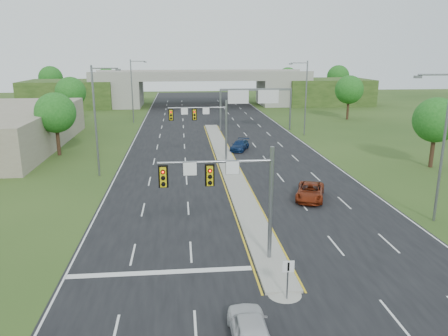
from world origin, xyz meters
TOP-DOWN VIEW (x-y plane):
  - ground at (0.00, 0.00)m, footprint 240.00×240.00m
  - road at (0.00, 35.00)m, footprint 24.00×160.00m
  - median at (0.00, 23.00)m, footprint 2.00×54.00m
  - median_nose at (0.00, -4.00)m, footprint 2.00×2.00m
  - lane_markings at (-0.60, 28.91)m, footprint 23.72×160.00m
  - signal_mast_near at (-2.26, -0.07)m, footprint 6.62×0.60m
  - signal_mast_far at (-2.26, 24.93)m, footprint 6.62×0.60m
  - keep_right_sign at (0.00, -4.53)m, footprint 0.60×0.13m
  - sign_gantry at (6.68, 44.92)m, footprint 11.58×0.44m
  - overpass at (0.00, 80.00)m, footprint 80.00×14.00m
  - lightpole_l_mid at (-13.30, 20.00)m, footprint 2.85×0.25m
  - lightpole_l_far at (-13.30, 55.00)m, footprint 2.85×0.25m
  - lightpole_r_near at (13.30, 5.00)m, footprint 2.85×0.25m
  - lightpole_r_far at (13.30, 40.00)m, footprint 2.85×0.25m
  - tree_l_near at (-20.00, 30.00)m, footprint 4.80×4.80m
  - tree_l_mid at (-24.00, 55.00)m, footprint 5.20×5.20m
  - tree_r_near at (22.00, 20.00)m, footprint 4.80×4.80m
  - tree_r_mid at (26.00, 55.00)m, footprint 5.20×5.20m
  - tree_back_a at (-38.00, 94.00)m, footprint 6.00×6.00m
  - tree_back_b at (-24.00, 94.00)m, footprint 5.60×5.60m
  - tree_back_c at (24.00, 94.00)m, footprint 5.60×5.60m
  - tree_back_d at (38.00, 94.00)m, footprint 6.00×6.00m
  - car_white at (-2.40, -7.71)m, footprint 1.68×4.17m
  - car_far_a at (5.72, 10.75)m, footprint 3.71×5.26m
  - car_far_b at (2.34, 30.53)m, footprint 3.27×4.68m

SIDE VIEW (x-z plane):
  - ground at x=0.00m, z-range 0.00..0.00m
  - road at x=0.00m, z-range 0.00..0.02m
  - lane_markings at x=-0.60m, z-range 0.02..0.03m
  - median at x=0.00m, z-range 0.02..0.18m
  - median_nose at x=0.00m, z-range 0.02..0.18m
  - car_far_b at x=2.34m, z-range 0.02..1.28m
  - car_far_a at x=5.72m, z-range 0.02..1.35m
  - car_white at x=-2.40m, z-range 0.02..1.44m
  - keep_right_sign at x=0.00m, z-range 0.42..2.62m
  - overpass at x=0.00m, z-range -0.50..7.60m
  - signal_mast_near at x=-2.26m, z-range 1.23..8.23m
  - signal_mast_far at x=-2.26m, z-range 1.23..8.23m
  - tree_l_near at x=-20.00m, z-range 1.38..8.98m
  - tree_r_near at x=22.00m, z-range 1.38..8.98m
  - sign_gantry at x=6.68m, z-range 1.90..8.58m
  - tree_l_mid at x=-24.00m, z-range 1.44..9.57m
  - tree_r_mid at x=26.00m, z-range 1.44..9.57m
  - tree_back_b at x=-24.00m, z-range 1.35..9.67m
  - tree_back_c at x=24.00m, z-range 1.35..9.67m
  - tree_back_a at x=-38.00m, z-range 1.41..10.26m
  - tree_back_d at x=38.00m, z-range 1.41..10.26m
  - lightpole_l_mid at x=-13.30m, z-range 0.60..11.60m
  - lightpole_l_far at x=-13.30m, z-range 0.60..11.60m
  - lightpole_r_near at x=13.30m, z-range 0.60..11.60m
  - lightpole_r_far at x=13.30m, z-range 0.60..11.60m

